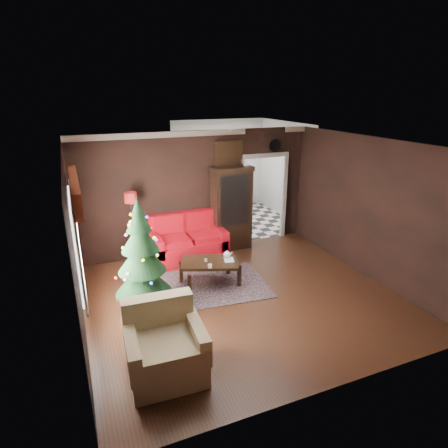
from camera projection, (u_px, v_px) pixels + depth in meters
name	position (u px, v px, depth m)	size (l,w,h in m)	color
floor	(242.00, 297.00, 7.01)	(5.50, 5.50, 0.00)	black
ceiling	(245.00, 145.00, 6.08)	(5.50, 5.50, 0.00)	white
wall_back	(198.00, 192.00, 8.72)	(5.50, 5.50, 0.00)	black
wall_front	(336.00, 294.00, 4.36)	(5.50, 5.50, 0.00)	black
wall_left	(74.00, 251.00, 5.56)	(5.50, 5.50, 0.00)	black
wall_right	(369.00, 209.00, 7.53)	(5.50, 5.50, 0.00)	black
doorway	(263.00, 199.00, 9.45)	(1.10, 0.10, 2.10)	silver
left_window	(76.00, 242.00, 5.73)	(0.05, 1.60, 1.40)	white
valance	(75.00, 189.00, 5.49)	(0.12, 2.10, 0.35)	maroon
kitchen_floor	(237.00, 221.00, 11.11)	(3.00, 3.00, 0.00)	silver
kitchen_window	(219.00, 156.00, 11.81)	(0.70, 0.06, 0.70)	white
rug	(211.00, 285.00, 7.43)	(2.16, 1.57, 0.01)	#59404E
loveseat	(188.00, 238.00, 8.49)	(1.70, 0.90, 1.00)	maroon
curio_cabinet	(231.00, 210.00, 8.94)	(0.90, 0.45, 1.90)	black
floor_lamp	(133.00, 230.00, 8.01)	(0.28, 0.28, 1.64)	black
christmas_tree	(141.00, 254.00, 6.29)	(0.96, 0.96, 1.83)	black
armchair	(165.00, 344.00, 4.99)	(1.02, 1.02, 1.04)	tan
coffee_table	(210.00, 273.00, 7.40)	(1.10, 0.66, 0.49)	black
teapot	(227.00, 255.00, 7.41)	(0.16, 0.16, 0.15)	white
cup_a	(206.00, 260.00, 7.29)	(0.06, 0.06, 0.05)	silver
cup_b	(210.00, 266.00, 7.04)	(0.08, 0.08, 0.07)	white
book	(224.00, 255.00, 7.29)	(0.18, 0.02, 0.25)	#A28359
wall_clock	(275.00, 145.00, 9.05)	(0.32, 0.32, 0.06)	silver
painting	(228.00, 154.00, 8.67)	(0.62, 0.05, 0.52)	#BE8740
kitchen_counter	(222.00, 196.00, 12.00)	(1.80, 0.60, 0.90)	silver
kitchen_table	(232.00, 213.00, 10.61)	(0.70, 0.70, 0.75)	brown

